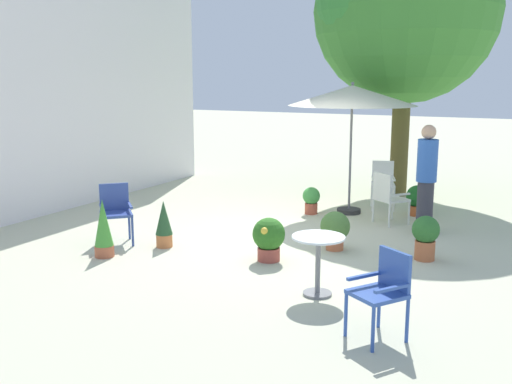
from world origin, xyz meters
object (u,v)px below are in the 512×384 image
object	(u,v)px
potted_plant_6	(103,229)
standing_person	(426,178)
patio_chair_0	(383,181)
patio_chair_1	(383,287)
potted_plant_2	(335,228)
shade_tree	(404,10)
patio_chair_3	(115,209)
cafe_table_0	(318,255)
potted_plant_5	(311,199)
patio_umbrella_0	(352,96)
potted_plant_3	(417,199)
patio_chair_2	(388,195)
potted_plant_0	(425,235)
potted_plant_1	(164,224)
potted_plant_4	(269,237)

from	to	relation	value
potted_plant_6	standing_person	world-z (taller)	standing_person
patio_chair_0	patio_chair_1	distance (m)	5.87
patio_chair_0	potted_plant_2	world-z (taller)	patio_chair_0
shade_tree	patio_chair_3	xyz separation A→B (m)	(-5.68, 2.90, -3.29)
cafe_table_0	potted_plant_5	size ratio (longest dim) A/B	1.42
patio_umbrella_0	potted_plant_3	distance (m)	2.21
patio_umbrella_0	potted_plant_2	size ratio (longest dim) A/B	4.21
patio_chair_2	potted_plant_6	xyz separation A→B (m)	(-3.66, 3.06, -0.10)
patio_chair_0	potted_plant_3	world-z (taller)	patio_chair_0
potted_plant_5	patio_umbrella_0	bearing A→B (deg)	-57.49
shade_tree	potted_plant_3	world-z (taller)	shade_tree
cafe_table_0	patio_chair_0	distance (m)	4.91
shade_tree	potted_plant_0	world-z (taller)	shade_tree
potted_plant_5	standing_person	xyz separation A→B (m)	(-0.46, -2.13, 0.63)
potted_plant_0	potted_plant_2	distance (m)	1.27
potted_plant_3	standing_person	bearing A→B (deg)	-163.17
patio_chair_2	potted_plant_5	size ratio (longest dim) A/B	1.77
potted_plant_3	potted_plant_2	bearing A→B (deg)	167.64
potted_plant_6	shade_tree	bearing A→B (deg)	-22.13
potted_plant_2	standing_person	size ratio (longest dim) A/B	0.33
cafe_table_0	standing_person	xyz separation A→B (m)	(3.37, -0.54, 0.42)
shade_tree	patio_chair_1	size ratio (longest dim) A/B	6.58
shade_tree	standing_person	world-z (taller)	shade_tree
potted_plant_6	standing_person	size ratio (longest dim) A/B	0.47
potted_plant_5	cafe_table_0	bearing A→B (deg)	-157.41
potted_plant_1	potted_plant_2	distance (m)	2.53
potted_plant_4	potted_plant_5	bearing A→B (deg)	10.19
patio_chair_0	patio_chair_1	bearing A→B (deg)	-165.02
cafe_table_0	potted_plant_1	xyz separation A→B (m)	(0.83, 2.75, -0.13)
potted_plant_1	potted_plant_4	world-z (taller)	potted_plant_1
patio_chair_0	potted_plant_3	xyz separation A→B (m)	(-0.29, -0.72, -0.23)
cafe_table_0	standing_person	size ratio (longest dim) A/B	0.40
shade_tree	patio_chair_2	world-z (taller)	shade_tree
potted_plant_2	patio_chair_3	bearing A→B (deg)	110.16
patio_chair_3	potted_plant_1	size ratio (longest dim) A/B	1.27
patio_umbrella_0	potted_plant_2	distance (m)	3.04
patio_chair_1	potted_plant_1	world-z (taller)	patio_chair_1
patio_chair_2	potted_plant_4	distance (m)	2.94
cafe_table_0	potted_plant_4	size ratio (longest dim) A/B	1.17
cafe_table_0	potted_plant_6	world-z (taller)	potted_plant_6
potted_plant_3	potted_plant_4	size ratio (longest dim) A/B	0.92
potted_plant_2	potted_plant_4	distance (m)	1.12
potted_plant_0	potted_plant_5	size ratio (longest dim) A/B	1.24
potted_plant_0	potted_plant_6	size ratio (longest dim) A/B	0.75
patio_chair_2	potted_plant_1	xyz separation A→B (m)	(-2.88, 2.59, -0.15)
patio_chair_0	potted_plant_5	distance (m)	1.50
potted_plant_1	patio_chair_2	bearing A→B (deg)	-42.00
potted_plant_2	potted_plant_6	size ratio (longest dim) A/B	0.69
patio_umbrella_0	potted_plant_1	size ratio (longest dim) A/B	3.41
potted_plant_5	potted_plant_6	size ratio (longest dim) A/B	0.60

